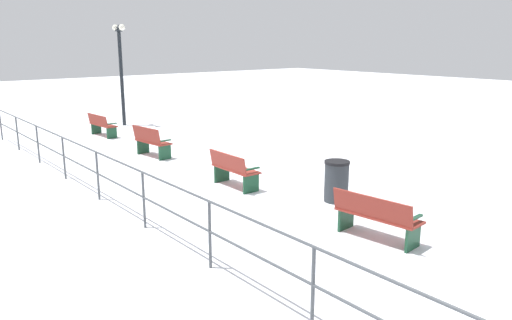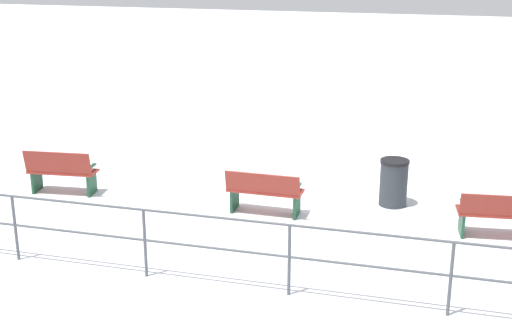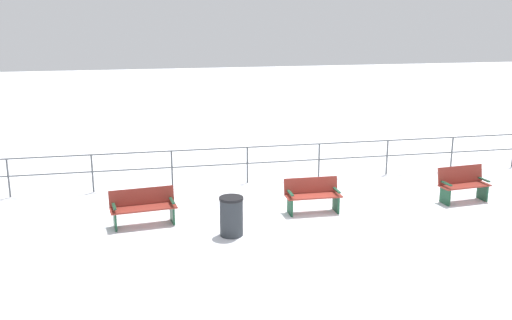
% 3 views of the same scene
% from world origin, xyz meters
% --- Properties ---
extents(ground_plane, '(80.00, 80.00, 0.00)m').
position_xyz_m(ground_plane, '(0.00, 0.00, 0.00)').
color(ground_plane, white).
rests_on(ground_plane, ground).
extents(bench_second, '(0.75, 1.65, 0.88)m').
position_xyz_m(bench_second, '(-0.12, -4.34, 0.46)').
color(bench_second, maroon).
rests_on(bench_second, ground).
extents(bench_third, '(0.58, 1.45, 0.89)m').
position_xyz_m(bench_third, '(-0.13, 0.00, 0.46)').
color(bench_third, maroon).
rests_on(bench_third, ground).
extents(bench_fourth, '(0.67, 1.46, 0.96)m').
position_xyz_m(bench_fourth, '(-0.13, 4.32, 0.49)').
color(bench_fourth, maroon).
rests_on(bench_fourth, ground).
extents(waterfront_railing, '(0.05, 20.56, 1.13)m').
position_xyz_m(waterfront_railing, '(-3.10, -0.00, 0.77)').
color(waterfront_railing, '#4C5156').
rests_on(waterfront_railing, ground).
extents(trash_bin, '(0.57, 0.57, 0.94)m').
position_xyz_m(trash_bin, '(1.03, -2.34, 0.47)').
color(trash_bin, '#2D3338').
rests_on(trash_bin, ground).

